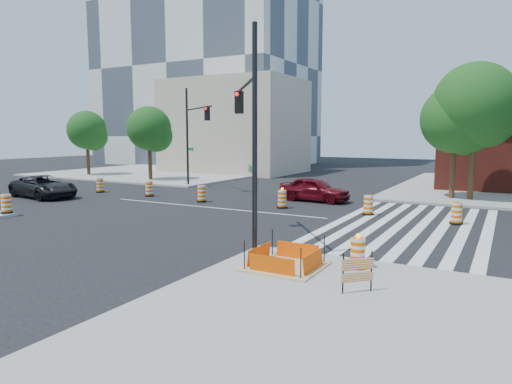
% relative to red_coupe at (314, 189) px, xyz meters
% --- Properties ---
extents(ground, '(120.00, 120.00, 0.00)m').
position_rel_red_coupe_xyz_m(ground, '(-4.22, -5.22, -0.75)').
color(ground, black).
rests_on(ground, ground).
extents(sidewalk_nw, '(22.00, 22.00, 0.15)m').
position_rel_red_coupe_xyz_m(sidewalk_nw, '(-22.22, 12.78, -0.68)').
color(sidewalk_nw, gray).
rests_on(sidewalk_nw, ground).
extents(crosswalk_east, '(6.75, 13.50, 0.01)m').
position_rel_red_coupe_xyz_m(crosswalk_east, '(6.73, -5.22, -0.74)').
color(crosswalk_east, silver).
rests_on(crosswalk_east, ground).
extents(lane_centerline, '(14.00, 0.12, 0.01)m').
position_rel_red_coupe_xyz_m(lane_centerline, '(-4.22, -5.22, -0.75)').
color(lane_centerline, silver).
rests_on(lane_centerline, ground).
extents(excavation_pit, '(2.20, 2.20, 0.90)m').
position_rel_red_coupe_xyz_m(excavation_pit, '(4.78, -14.22, -0.53)').
color(excavation_pit, tan).
rests_on(excavation_pit, ground).
extents(tower_nw, '(28.00, 18.00, 45.00)m').
position_rel_red_coupe_xyz_m(tower_nw, '(-28.22, 28.78, 21.75)').
color(tower_nw, silver).
rests_on(tower_nw, ground).
extents(beige_midrise, '(14.00, 10.00, 10.00)m').
position_rel_red_coupe_xyz_m(beige_midrise, '(-16.22, 16.78, 4.25)').
color(beige_midrise, '#B8A98C').
rests_on(beige_midrise, ground).
extents(red_coupe, '(4.50, 2.04, 1.50)m').
position_rel_red_coupe_xyz_m(red_coupe, '(0.00, 0.00, 0.00)').
color(red_coupe, '#55070F').
rests_on(red_coupe, ground).
extents(dark_suv, '(5.51, 3.09, 1.46)m').
position_rel_red_coupe_xyz_m(dark_suv, '(-16.20, -7.14, -0.02)').
color(dark_suv, black).
rests_on(dark_suv, ground).
extents(signal_pole_se, '(3.51, 4.57, 7.45)m').
position_rel_red_coupe_xyz_m(signal_pole_se, '(2.37, -12.25, 3.83)').
color(signal_pole_se, black).
rests_on(signal_pole_se, ground).
extents(signal_pole_nw, '(4.76, 3.45, 7.60)m').
position_rel_red_coupe_xyz_m(signal_pole_nw, '(-10.71, 1.90, 3.92)').
color(signal_pole_nw, black).
rests_on(signal_pole_nw, ground).
extents(pit_drum, '(0.54, 0.54, 1.05)m').
position_rel_red_coupe_xyz_m(pit_drum, '(6.71, -13.25, -0.16)').
color(pit_drum, black).
rests_on(pit_drum, ground).
extents(sw_corner_drum, '(0.57, 0.57, 0.98)m').
position_rel_red_coupe_xyz_m(sw_corner_drum, '(-11.66, -12.56, -0.14)').
color(sw_corner_drum, black).
rests_on(sw_corner_drum, ground).
extents(barricade, '(0.66, 0.65, 1.04)m').
position_rel_red_coupe_xyz_m(barricade, '(7.32, -15.33, -0.03)').
color(barricade, '#EB6104').
rests_on(barricade, ground).
extents(tree_north_a, '(3.83, 3.81, 6.48)m').
position_rel_red_coupe_xyz_m(tree_north_a, '(-26.29, 5.33, 3.60)').
color(tree_north_a, '#382314').
rests_on(tree_north_a, ground).
extents(tree_north_b, '(3.90, 3.89, 6.61)m').
position_rel_red_coupe_xyz_m(tree_north_b, '(-17.39, 4.49, 3.69)').
color(tree_north_b, '#382314').
rests_on(tree_north_b, ground).
extents(tree_north_c, '(4.23, 4.23, 7.19)m').
position_rel_red_coupe_xyz_m(tree_north_c, '(7.46, 4.64, 4.08)').
color(tree_north_c, '#382314').
rests_on(tree_north_c, ground).
extents(tree_north_d, '(4.98, 4.98, 8.46)m').
position_rel_red_coupe_xyz_m(tree_north_d, '(8.53, 4.53, 4.93)').
color(tree_north_d, '#382314').
rests_on(tree_north_d, ground).
extents(median_drum_0, '(0.60, 0.60, 1.02)m').
position_rel_red_coupe_xyz_m(median_drum_0, '(-15.07, -3.42, -0.27)').
color(median_drum_0, black).
rests_on(median_drum_0, ground).
extents(median_drum_1, '(0.60, 0.60, 1.02)m').
position_rel_red_coupe_xyz_m(median_drum_1, '(-10.55, -3.30, -0.27)').
color(median_drum_1, black).
rests_on(median_drum_1, ground).
extents(median_drum_2, '(0.60, 0.60, 1.02)m').
position_rel_red_coupe_xyz_m(median_drum_2, '(-5.93, -3.72, -0.27)').
color(median_drum_2, black).
rests_on(median_drum_2, ground).
extents(median_drum_3, '(0.60, 0.60, 1.18)m').
position_rel_red_coupe_xyz_m(median_drum_3, '(-0.55, -3.46, -0.26)').
color(median_drum_3, black).
rests_on(median_drum_3, ground).
extents(median_drum_4, '(0.60, 0.60, 1.02)m').
position_rel_red_coupe_xyz_m(median_drum_4, '(4.28, -3.26, -0.27)').
color(median_drum_4, black).
rests_on(median_drum_4, ground).
extents(median_drum_5, '(0.60, 0.60, 1.02)m').
position_rel_red_coupe_xyz_m(median_drum_5, '(8.51, -3.73, -0.27)').
color(median_drum_5, black).
rests_on(median_drum_5, ground).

